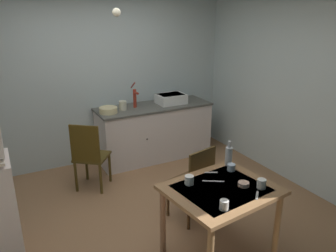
{
  "coord_description": "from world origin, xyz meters",
  "views": [
    {
      "loc": [
        -1.31,
        -3.03,
        2.24
      ],
      "look_at": [
        0.3,
        0.02,
        1.05
      ],
      "focal_mm": 35.32,
      "sensor_mm": 36.0,
      "label": 1
    }
  ],
  "objects": [
    {
      "name": "sink_basin",
      "position": [
        1.11,
        1.46,
        0.94
      ],
      "size": [
        0.44,
        0.34,
        0.15
      ],
      "color": "white",
      "rests_on": "counter_cabinet"
    },
    {
      "name": "dining_table",
      "position": [
        0.34,
        -0.93,
        0.64
      ],
      "size": [
        1.03,
        0.89,
        0.74
      ],
      "color": "olive",
      "rests_on": "ground"
    },
    {
      "name": "wall_back",
      "position": [
        0.0,
        1.83,
        1.33
      ],
      "size": [
        4.38,
        0.1,
        2.67
      ],
      "primitive_type": "cube",
      "color": "silver",
      "rests_on": "ground"
    },
    {
      "name": "ground_plane",
      "position": [
        0.0,
        0.0,
        0.0
      ],
      "size": [
        5.28,
        5.28,
        0.0
      ],
      "primitive_type": "plane",
      "color": "#906746"
    },
    {
      "name": "pendant_bulb",
      "position": [
        -0.21,
        0.09,
        2.24
      ],
      "size": [
        0.08,
        0.08,
        0.08
      ],
      "primitive_type": "sphere",
      "color": "#F9EFCC"
    },
    {
      "name": "teaspoon_by_cup",
      "position": [
        0.53,
        -1.18,
        0.75
      ],
      "size": [
        0.11,
        0.11,
        0.0
      ],
      "primitive_type": "cube",
      "rotation": [
        0.0,
        0.0,
        3.92
      ],
      "color": "beige",
      "rests_on": "dining_table"
    },
    {
      "name": "counter_cabinet",
      "position": [
        0.81,
        1.46,
        0.43
      ],
      "size": [
        1.8,
        0.64,
        0.86
      ],
      "color": "silver",
      "rests_on": "ground"
    },
    {
      "name": "mixing_bowl_counter",
      "position": [
        0.06,
        1.41,
        0.91
      ],
      "size": [
        0.26,
        0.26,
        0.08
      ],
      "primitive_type": "cylinder",
      "color": "beige",
      "rests_on": "counter_cabinet"
    },
    {
      "name": "teacup_mint",
      "position": [
        0.63,
        -0.69,
        0.78
      ],
      "size": [
        0.08,
        0.08,
        0.07
      ],
      "primitive_type": "cylinder",
      "color": "#9EB2C6",
      "rests_on": "dining_table"
    },
    {
      "name": "teaspoon_near_bowl",
      "position": [
        0.43,
        -0.64,
        0.75
      ],
      "size": [
        0.12,
        0.08,
        0.0
      ],
      "primitive_type": "cube",
      "rotation": [
        0.0,
        0.0,
        5.81
      ],
      "color": "beige",
      "rests_on": "dining_table"
    },
    {
      "name": "serving_bowl_wide",
      "position": [
        0.54,
        -0.99,
        0.76
      ],
      "size": [
        0.1,
        0.1,
        0.04
      ],
      "primitive_type": "cylinder",
      "color": "tan",
      "rests_on": "dining_table"
    },
    {
      "name": "stoneware_crock",
      "position": [
        0.3,
        1.46,
        0.93
      ],
      "size": [
        0.11,
        0.11,
        0.13
      ],
      "primitive_type": "cylinder",
      "color": "beige",
      "rests_on": "counter_cabinet"
    },
    {
      "name": "hand_pump",
      "position": [
        0.51,
        1.51,
        1.03
      ],
      "size": [
        0.05,
        0.27,
        0.39
      ],
      "color": "maroon",
      "rests_on": "counter_cabinet"
    },
    {
      "name": "chair_by_counter",
      "position": [
        -0.38,
        0.91,
        0.49
      ],
      "size": [
        0.56,
        0.56,
        0.93
      ],
      "color": "#493914",
      "rests_on": "ground"
    },
    {
      "name": "table_knife",
      "position": [
        0.34,
        -0.8,
        0.75
      ],
      "size": [
        0.18,
        0.12,
        0.0
      ],
      "primitive_type": "cube",
      "rotation": [
        0.0,
        0.0,
        5.73
      ],
      "color": "silver",
      "rests_on": "dining_table"
    },
    {
      "name": "chair_far_side",
      "position": [
        0.45,
        -0.3,
        0.47
      ],
      "size": [
        0.48,
        0.48,
        0.89
      ],
      "color": "#4D321A",
      "rests_on": "ground"
    },
    {
      "name": "mug_tall",
      "position": [
        0.15,
        -1.22,
        0.78
      ],
      "size": [
        0.07,
        0.07,
        0.08
      ],
      "primitive_type": "cylinder",
      "color": "white",
      "rests_on": "dining_table"
    },
    {
      "name": "teacup_cream",
      "position": [
        0.65,
        -1.1,
        0.79
      ],
      "size": [
        0.08,
        0.08,
        0.09
      ],
      "primitive_type": "cylinder",
      "color": "white",
      "rests_on": "dining_table"
    },
    {
      "name": "glass_bottle",
      "position": [
        0.68,
        -0.58,
        0.85
      ],
      "size": [
        0.07,
        0.07,
        0.26
      ],
      "color": "#B7BCC1",
      "rests_on": "dining_table"
    },
    {
      "name": "mug_dark",
      "position": [
        0.12,
        -0.73,
        0.78
      ],
      "size": [
        0.08,
        0.08,
        0.08
      ],
      "primitive_type": "cylinder",
      "color": "white",
      "rests_on": "dining_table"
    },
    {
      "name": "wall_right",
      "position": [
        2.19,
        0.0,
        1.33
      ],
      "size": [
        0.1,
        3.66,
        2.67
      ],
      "primitive_type": "cube",
      "color": "silver",
      "rests_on": "ground"
    }
  ]
}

